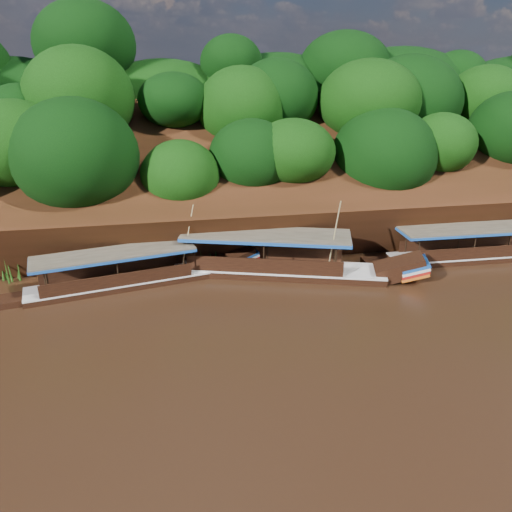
# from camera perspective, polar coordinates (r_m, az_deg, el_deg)

# --- Properties ---
(ground) EXTENTS (160.00, 160.00, 0.00)m
(ground) POSITION_cam_1_polar(r_m,az_deg,el_deg) (26.19, 11.80, -8.20)
(ground) COLOR black
(ground) RESTS_ON ground
(riverbank) EXTENTS (120.00, 30.06, 19.40)m
(riverbank) POSITION_cam_1_polar(r_m,az_deg,el_deg) (45.85, 1.49, 8.02)
(riverbank) COLOR black
(riverbank) RESTS_ON ground
(boat_0) EXTENTS (14.16, 2.68, 5.73)m
(boat_0) POSITION_cam_1_polar(r_m,az_deg,el_deg) (37.44, 24.69, 0.49)
(boat_0) COLOR black
(boat_0) RESTS_ON ground
(boat_1) EXTENTS (15.70, 6.73, 5.73)m
(boat_1) POSITION_cam_1_polar(r_m,az_deg,el_deg) (31.52, 4.06, -1.13)
(boat_1) COLOR black
(boat_1) RESTS_ON ground
(boat_2) EXTENTS (14.24, 4.64, 5.03)m
(boat_2) POSITION_cam_1_polar(r_m,az_deg,el_deg) (31.17, -12.91, -2.16)
(boat_2) COLOR black
(boat_2) RESTS_ON ground
(reeds) EXTENTS (50.26, 2.05, 2.24)m
(reeds) POSITION_cam_1_polar(r_m,az_deg,el_deg) (33.23, 0.82, 0.69)
(reeds) COLOR #265916
(reeds) RESTS_ON ground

